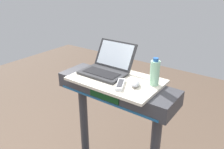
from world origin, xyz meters
name	(u,v)px	position (x,y,z in m)	size (l,w,h in m)	color
desk_board	(116,80)	(0.00, 0.70, 1.17)	(0.64, 0.40, 0.02)	beige
laptop	(107,67)	(-0.12, 0.76, 1.23)	(0.33, 0.32, 0.21)	#2D2D30
computer_mouse	(135,83)	(0.17, 0.68, 1.20)	(0.06, 0.10, 0.03)	#B2B2B7
water_bottle	(155,73)	(0.26, 0.77, 1.27)	(0.06, 0.06, 0.19)	#9EDBB2
tv_remote	(120,84)	(0.09, 0.62, 1.19)	(0.11, 0.16, 0.02)	silver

